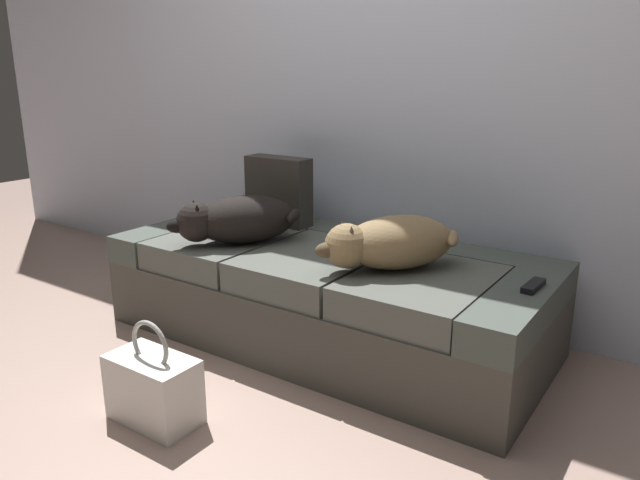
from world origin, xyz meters
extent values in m
plane|color=gray|center=(0.00, 0.00, 0.00)|extent=(10.00, 10.00, 0.00)
cube|color=silver|center=(0.00, 1.54, 1.40)|extent=(6.40, 0.10, 2.80)
cube|color=#424139|center=(0.00, 0.98, 0.15)|extent=(1.94, 0.85, 0.30)
cube|color=#454E46|center=(-0.87, 0.98, 0.36)|extent=(0.20, 0.85, 0.13)
cube|color=#454E46|center=(0.87, 0.98, 0.36)|extent=(0.20, 0.85, 0.13)
cube|color=#454E46|center=(0.00, 1.30, 0.36)|extent=(1.54, 0.20, 0.13)
cube|color=#51554E|center=(-0.51, 0.88, 0.36)|extent=(0.50, 0.64, 0.13)
cube|color=#51554E|center=(0.00, 0.88, 0.36)|extent=(0.50, 0.64, 0.13)
cube|color=#51554E|center=(0.51, 0.88, 0.36)|extent=(0.50, 0.64, 0.13)
ellipsoid|color=black|center=(-0.36, 0.86, 0.53)|extent=(0.49, 0.53, 0.21)
sphere|color=black|center=(-0.49, 0.67, 0.54)|extent=(0.18, 0.18, 0.18)
ellipsoid|color=black|center=(-0.53, 0.61, 0.53)|extent=(0.11, 0.12, 0.06)
cone|color=black|center=(-0.45, 0.65, 0.60)|extent=(0.04, 0.04, 0.05)
cone|color=black|center=(-0.53, 0.70, 0.60)|extent=(0.04, 0.04, 0.05)
ellipsoid|color=black|center=(-0.19, 1.00, 0.54)|extent=(0.12, 0.19, 0.05)
ellipsoid|color=olive|center=(0.38, 0.92, 0.53)|extent=(0.49, 0.53, 0.21)
sphere|color=olive|center=(0.25, 0.75, 0.54)|extent=(0.17, 0.17, 0.17)
ellipsoid|color=brown|center=(0.20, 0.68, 0.53)|extent=(0.11, 0.12, 0.06)
cone|color=brown|center=(0.29, 0.72, 0.60)|extent=(0.04, 0.04, 0.05)
cone|color=brown|center=(0.21, 0.77, 0.60)|extent=(0.04, 0.04, 0.05)
ellipsoid|color=olive|center=(0.55, 1.06, 0.54)|extent=(0.12, 0.19, 0.05)
cube|color=black|center=(0.90, 0.98, 0.44)|extent=(0.05, 0.15, 0.02)
cube|color=#322E29|center=(-0.44, 1.20, 0.60)|extent=(0.34, 0.12, 0.34)
cube|color=silver|center=(-0.12, 0.08, 0.12)|extent=(0.32, 0.18, 0.24)
torus|color=#9A9993|center=(-0.12, 0.08, 0.29)|extent=(0.18, 0.02, 0.18)
camera|label=1|loc=(1.41, -1.14, 1.20)|focal=33.81mm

